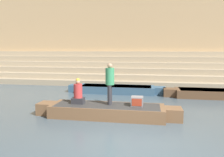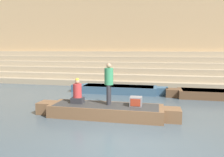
# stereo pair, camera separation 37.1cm
# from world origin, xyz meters

# --- Properties ---
(ground_plane) EXTENTS (120.00, 120.00, 0.00)m
(ground_plane) POSITION_xyz_m (0.00, 0.00, 0.00)
(ground_plane) COLOR #3D4C56
(ghat_steps) EXTENTS (36.00, 3.64, 2.50)m
(ghat_steps) POSITION_xyz_m (0.00, 11.37, 0.90)
(ghat_steps) COLOR gray
(ghat_steps) RESTS_ON ground
(back_wall) EXTENTS (34.20, 1.28, 8.12)m
(back_wall) POSITION_xyz_m (0.00, 13.28, 4.03)
(back_wall) COLOR tan
(back_wall) RESTS_ON ground
(rowboat_main) EXTENTS (5.72, 1.40, 0.48)m
(rowboat_main) POSITION_xyz_m (-1.19, 2.28, 0.26)
(rowboat_main) COLOR brown
(rowboat_main) RESTS_ON ground
(person_standing) EXTENTS (0.35, 0.35, 1.64)m
(person_standing) POSITION_xyz_m (-1.09, 2.43, 1.42)
(person_standing) COLOR #28282D
(person_standing) RESTS_ON rowboat_main
(person_rowing) EXTENTS (0.48, 0.38, 1.03)m
(person_rowing) POSITION_xyz_m (-2.39, 2.37, 0.89)
(person_rowing) COLOR #28282D
(person_rowing) RESTS_ON rowboat_main
(tv_set) EXTENTS (0.46, 0.43, 0.36)m
(tv_set) POSITION_xyz_m (-0.01, 2.37, 0.66)
(tv_set) COLOR slate
(tv_set) RESTS_ON rowboat_main
(moored_boat_shore) EXTENTS (6.24, 1.29, 0.45)m
(moored_boat_shore) POSITION_xyz_m (4.39, 6.70, 0.24)
(moored_boat_shore) COLOR brown
(moored_boat_shore) RESTS_ON ground
(moored_boat_distant) EXTENTS (5.92, 1.29, 0.45)m
(moored_boat_distant) POSITION_xyz_m (-1.55, 7.12, 0.24)
(moored_boat_distant) COLOR #33516B
(moored_boat_distant) RESTS_ON ground
(mooring_post) EXTENTS (0.13, 0.13, 0.98)m
(mooring_post) POSITION_xyz_m (-1.53, 4.56, 0.49)
(mooring_post) COLOR brown
(mooring_post) RESTS_ON ground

